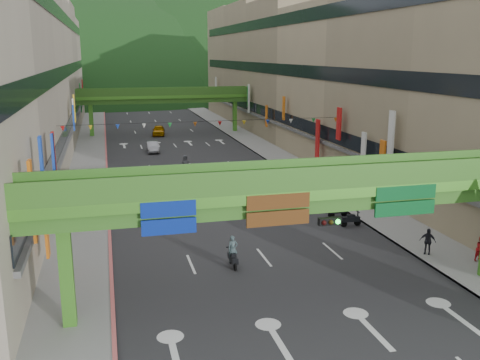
% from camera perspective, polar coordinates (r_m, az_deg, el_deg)
% --- Properties ---
extents(road_slab, '(18.00, 140.00, 0.02)m').
position_cam_1_polar(road_slab, '(69.04, -6.52, 3.13)').
color(road_slab, '#28282B').
rests_on(road_slab, ground).
extents(sidewalk_left, '(4.00, 140.00, 0.15)m').
position_cam_1_polar(sidewalk_left, '(68.48, -15.69, 2.69)').
color(sidewalk_left, gray).
rests_on(sidewalk_left, ground).
extents(sidewalk_right, '(4.00, 140.00, 0.15)m').
position_cam_1_polar(sidewalk_right, '(71.29, 2.29, 3.58)').
color(sidewalk_right, gray).
rests_on(sidewalk_right, ground).
extents(curb_left, '(0.20, 140.00, 0.18)m').
position_cam_1_polar(curb_left, '(68.45, -14.10, 2.79)').
color(curb_left, '#CC5959').
rests_on(curb_left, ground).
extents(curb_right, '(0.20, 140.00, 0.18)m').
position_cam_1_polar(curb_right, '(70.78, 0.81, 3.53)').
color(curb_right, gray).
rests_on(curb_right, ground).
extents(building_row_left, '(12.80, 95.00, 19.00)m').
position_cam_1_polar(building_row_left, '(68.17, -22.96, 10.05)').
color(building_row_left, '#9E937F').
rests_on(building_row_left, ground).
extents(building_row_right, '(12.80, 95.00, 19.00)m').
position_cam_1_polar(building_row_right, '(72.96, 8.45, 11.09)').
color(building_row_right, gray).
rests_on(building_row_right, ground).
extents(overpass_near, '(28.00, 12.27, 7.10)m').
position_cam_1_polar(overpass_near, '(25.76, 8.92, -2.48)').
color(overpass_near, '#4C9E2D').
rests_on(overpass_near, ground).
extents(overpass_far, '(28.00, 2.20, 7.10)m').
position_cam_1_polar(overpass_far, '(83.13, -8.04, 8.56)').
color(overpass_far, '#4C9E2D').
rests_on(overpass_far, ground).
extents(hill_left, '(168.00, 140.00, 112.00)m').
position_cam_1_polar(hill_left, '(177.90, -16.28, 8.91)').
color(hill_left, '#1C4419').
rests_on(hill_left, ground).
extents(hill_right, '(208.00, 176.00, 128.00)m').
position_cam_1_polar(hill_right, '(200.64, -4.47, 9.84)').
color(hill_right, '#1C4419').
rests_on(hill_right, ground).
extents(bunting_string, '(26.00, 0.36, 0.47)m').
position_cam_1_polar(bunting_string, '(48.61, -3.48, 6.00)').
color(bunting_string, black).
rests_on(bunting_string, ground).
extents(scooter_rider_near, '(0.57, 1.60, 1.91)m').
position_cam_1_polar(scooter_rider_near, '(31.32, -0.77, -7.77)').
color(scooter_rider_near, black).
rests_on(scooter_rider_near, ground).
extents(scooter_rider_mid, '(0.98, 1.58, 2.08)m').
position_cam_1_polar(scooter_rider_mid, '(39.69, 4.66, -2.91)').
color(scooter_rider_mid, black).
rests_on(scooter_rider_mid, ground).
extents(scooter_rider_left, '(1.04, 1.60, 2.09)m').
position_cam_1_polar(scooter_rider_left, '(41.85, -7.02, -2.14)').
color(scooter_rider_left, gray).
rests_on(scooter_rider_left, ground).
extents(scooter_rider_far, '(0.93, 1.60, 2.17)m').
position_cam_1_polar(scooter_rider_far, '(54.40, -5.86, 1.56)').
color(scooter_rider_far, '#810C03').
rests_on(scooter_rider_far, ground).
extents(parked_scooter_row, '(1.60, 7.15, 1.08)m').
position_cam_1_polar(parked_scooter_row, '(42.21, 9.81, -2.85)').
color(parked_scooter_row, black).
rests_on(parked_scooter_row, ground).
extents(car_silver, '(1.46, 4.04, 1.32)m').
position_cam_1_polar(car_silver, '(68.37, -9.30, 3.50)').
color(car_silver, '#93959B').
rests_on(car_silver, ground).
extents(car_yellow, '(2.37, 4.63, 1.51)m').
position_cam_1_polar(car_yellow, '(82.43, -8.68, 5.25)').
color(car_yellow, '#C57F00').
rests_on(car_yellow, ground).
extents(pedestrian_dark, '(0.99, 0.91, 1.63)m').
position_cam_1_polar(pedestrian_dark, '(34.91, 19.37, -6.41)').
color(pedestrian_dark, black).
rests_on(pedestrian_dark, ground).
extents(pedestrian_blue, '(0.80, 0.57, 1.60)m').
position_cam_1_polar(pedestrian_blue, '(49.60, 8.43, -0.04)').
color(pedestrian_blue, '#374A64').
rests_on(pedestrian_blue, ground).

